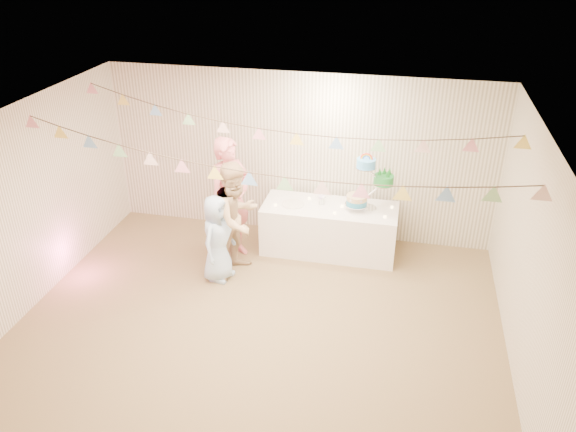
% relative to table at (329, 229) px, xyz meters
% --- Properties ---
extents(floor, '(6.00, 6.00, 0.00)m').
position_rel_table_xyz_m(floor, '(-0.58, -1.97, -0.38)').
color(floor, brown).
rests_on(floor, ground).
extents(ceiling, '(6.00, 6.00, 0.00)m').
position_rel_table_xyz_m(ceiling, '(-0.58, -1.97, 2.22)').
color(ceiling, white).
rests_on(ceiling, ground).
extents(back_wall, '(6.00, 6.00, 0.00)m').
position_rel_table_xyz_m(back_wall, '(-0.58, 0.53, 0.92)').
color(back_wall, white).
rests_on(back_wall, ground).
extents(front_wall, '(6.00, 6.00, 0.00)m').
position_rel_table_xyz_m(front_wall, '(-0.58, -4.47, 0.92)').
color(front_wall, white).
rests_on(front_wall, ground).
extents(left_wall, '(5.00, 5.00, 0.00)m').
position_rel_table_xyz_m(left_wall, '(-3.58, -1.97, 0.92)').
color(left_wall, white).
rests_on(left_wall, ground).
extents(right_wall, '(5.00, 5.00, 0.00)m').
position_rel_table_xyz_m(right_wall, '(2.42, -1.97, 0.92)').
color(right_wall, white).
rests_on(right_wall, ground).
extents(table, '(2.01, 0.80, 0.75)m').
position_rel_table_xyz_m(table, '(0.00, 0.00, 0.00)').
color(table, white).
rests_on(table, floor).
extents(cake_stand, '(0.73, 0.43, 0.82)m').
position_rel_table_xyz_m(cake_stand, '(0.55, 0.05, 0.78)').
color(cake_stand, silver).
rests_on(cake_stand, table).
extents(cake_bottom, '(0.31, 0.31, 0.15)m').
position_rel_table_xyz_m(cake_bottom, '(0.40, -0.01, 0.46)').
color(cake_bottom, teal).
rests_on(cake_bottom, cake_stand).
extents(cake_middle, '(0.27, 0.27, 0.22)m').
position_rel_table_xyz_m(cake_middle, '(0.73, 0.14, 0.73)').
color(cake_middle, '#1C8231').
rests_on(cake_middle, cake_stand).
extents(cake_top_tier, '(0.25, 0.25, 0.19)m').
position_rel_table_xyz_m(cake_top_tier, '(0.49, 0.02, 1.00)').
color(cake_top_tier, '#51B1FF').
rests_on(cake_top_tier, cake_stand).
extents(platter, '(0.34, 0.34, 0.02)m').
position_rel_table_xyz_m(platter, '(-0.55, -0.05, 0.38)').
color(platter, white).
rests_on(platter, table).
extents(posy, '(0.13, 0.13, 0.15)m').
position_rel_table_xyz_m(posy, '(-0.13, 0.05, 0.45)').
color(posy, white).
rests_on(posy, table).
extents(person_adult_a, '(0.76, 0.82, 1.88)m').
position_rel_table_xyz_m(person_adult_a, '(-1.40, -0.45, 0.56)').
color(person_adult_a, pink).
rests_on(person_adult_a, floor).
extents(person_adult_b, '(0.91, 1.00, 1.68)m').
position_rel_table_xyz_m(person_adult_b, '(-1.19, -0.83, 0.46)').
color(person_adult_b, tan).
rests_on(person_adult_b, floor).
extents(person_child, '(0.53, 0.70, 1.27)m').
position_rel_table_xyz_m(person_child, '(-1.40, -1.07, 0.26)').
color(person_child, '#B0D2F9').
rests_on(person_child, floor).
extents(bunting_back, '(5.60, 1.10, 0.40)m').
position_rel_table_xyz_m(bunting_back, '(-0.58, -0.87, 1.97)').
color(bunting_back, pink).
rests_on(bunting_back, ceiling).
extents(bunting_front, '(5.60, 0.90, 0.36)m').
position_rel_table_xyz_m(bunting_front, '(-0.58, -2.17, 1.94)').
color(bunting_front, '#72A5E5').
rests_on(bunting_front, ceiling).
extents(tealight_0, '(0.04, 0.04, 0.03)m').
position_rel_table_xyz_m(tealight_0, '(-0.80, -0.15, 0.39)').
color(tealight_0, '#FFD88C').
rests_on(tealight_0, table).
extents(tealight_1, '(0.04, 0.04, 0.03)m').
position_rel_table_xyz_m(tealight_1, '(-0.35, 0.18, 0.39)').
color(tealight_1, '#FFD88C').
rests_on(tealight_1, table).
extents(tealight_2, '(0.04, 0.04, 0.03)m').
position_rel_table_xyz_m(tealight_2, '(0.10, -0.22, 0.39)').
color(tealight_2, '#FFD88C').
rests_on(tealight_2, table).
extents(tealight_3, '(0.04, 0.04, 0.03)m').
position_rel_table_xyz_m(tealight_3, '(0.35, 0.22, 0.39)').
color(tealight_3, '#FFD88C').
rests_on(tealight_3, table).
extents(tealight_4, '(0.04, 0.04, 0.03)m').
position_rel_table_xyz_m(tealight_4, '(0.82, -0.18, 0.39)').
color(tealight_4, '#FFD88C').
rests_on(tealight_4, table).
extents(tealight_5, '(0.04, 0.04, 0.03)m').
position_rel_table_xyz_m(tealight_5, '(0.90, 0.15, 0.39)').
color(tealight_5, '#FFD88C').
rests_on(tealight_5, table).
extents(tealight_6, '(0.04, 0.04, 0.03)m').
position_rel_table_xyz_m(tealight_6, '(0.18, 0.02, 0.39)').
color(tealight_6, '#FFD88C').
rests_on(tealight_6, table).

